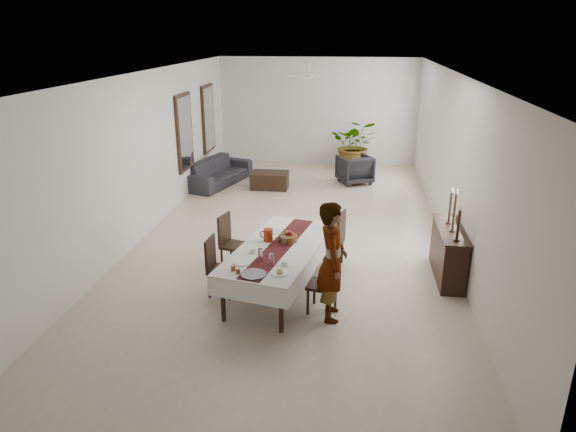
{
  "coord_description": "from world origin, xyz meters",
  "views": [
    {
      "loc": [
        1.14,
        -9.77,
        3.94
      ],
      "look_at": [
        0.11,
        -1.87,
        1.05
      ],
      "focal_mm": 32.0,
      "sensor_mm": 36.0,
      "label": 1
    }
  ],
  "objects_px": {
    "red_pitcher": "(268,235)",
    "sideboard_body": "(448,254)",
    "dining_table_top": "(280,248)",
    "woman": "(332,262)",
    "sofa": "(218,172)"
  },
  "relations": [
    {
      "from": "dining_table_top",
      "to": "red_pitcher",
      "type": "distance_m",
      "value": 0.32
    },
    {
      "from": "red_pitcher",
      "to": "sofa",
      "type": "relative_size",
      "value": 0.09
    },
    {
      "from": "dining_table_top",
      "to": "sofa",
      "type": "distance_m",
      "value": 6.34
    },
    {
      "from": "sideboard_body",
      "to": "sofa",
      "type": "relative_size",
      "value": 0.62
    },
    {
      "from": "dining_table_top",
      "to": "woman",
      "type": "xyz_separation_m",
      "value": [
        0.85,
        -0.71,
        0.15
      ]
    },
    {
      "from": "red_pitcher",
      "to": "sideboard_body",
      "type": "bearing_deg",
      "value": 12.14
    },
    {
      "from": "red_pitcher",
      "to": "woman",
      "type": "relative_size",
      "value": 0.11
    },
    {
      "from": "dining_table_top",
      "to": "sofa",
      "type": "bearing_deg",
      "value": 125.54
    },
    {
      "from": "dining_table_top",
      "to": "sofa",
      "type": "height_order",
      "value": "dining_table_top"
    },
    {
      "from": "red_pitcher",
      "to": "sofa",
      "type": "bearing_deg",
      "value": 112.55
    },
    {
      "from": "dining_table_top",
      "to": "sofa",
      "type": "relative_size",
      "value": 1.05
    },
    {
      "from": "woman",
      "to": "sofa",
      "type": "xyz_separation_m",
      "value": [
        -3.39,
        6.5,
        -0.55
      ]
    },
    {
      "from": "dining_table_top",
      "to": "woman",
      "type": "bearing_deg",
      "value": -27.83
    },
    {
      "from": "sideboard_body",
      "to": "sofa",
      "type": "distance_m",
      "value": 7.23
    },
    {
      "from": "dining_table_top",
      "to": "red_pitcher",
      "type": "height_order",
      "value": "red_pitcher"
    }
  ]
}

